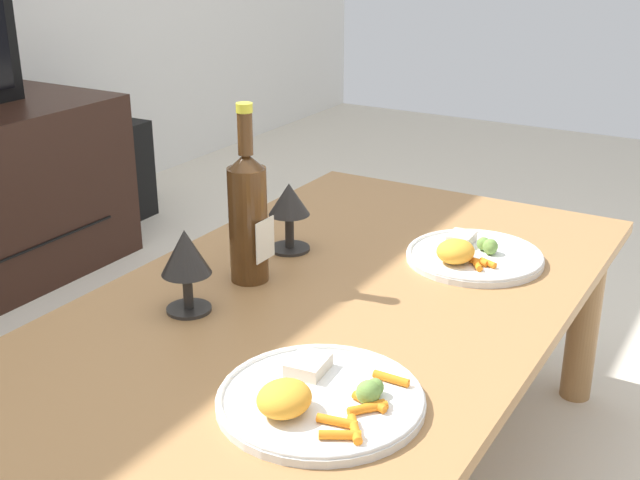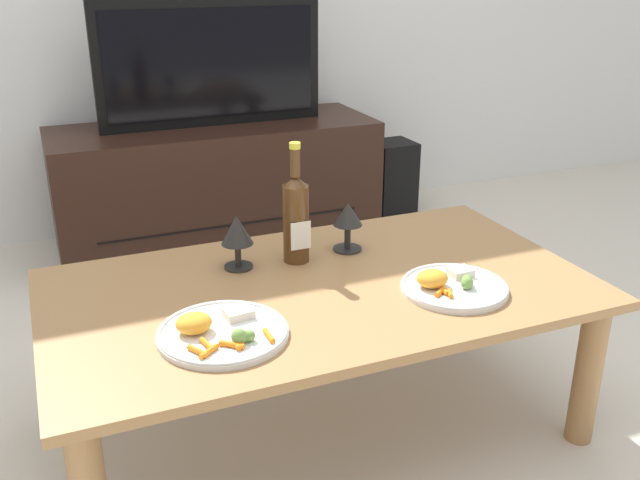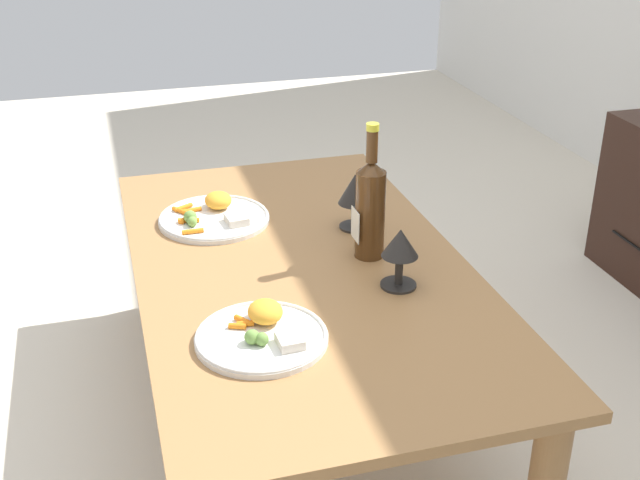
{
  "view_description": "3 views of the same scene",
  "coord_description": "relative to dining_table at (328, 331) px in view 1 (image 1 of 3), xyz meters",
  "views": [
    {
      "loc": [
        -1.14,
        -0.65,
        1.05
      ],
      "look_at": [
        0.01,
        0.02,
        0.53
      ],
      "focal_mm": 46.32,
      "sensor_mm": 36.0,
      "label": 1
    },
    {
      "loc": [
        -0.62,
        -1.49,
        1.2
      ],
      "look_at": [
        0.03,
        0.07,
        0.52
      ],
      "focal_mm": 39.69,
      "sensor_mm": 36.0,
      "label": 2
    },
    {
      "loc": [
        1.63,
        -0.41,
        1.31
      ],
      "look_at": [
        0.01,
        0.04,
        0.49
      ],
      "focal_mm": 45.37,
      "sensor_mm": 36.0,
      "label": 3
    }
  ],
  "objects": [
    {
      "name": "dinner_plate_left",
      "position": [
        -0.3,
        -0.16,
        0.08
      ],
      "size": [
        0.29,
        0.29,
        0.06
      ],
      "color": "white",
      "rests_on": "dining_table"
    },
    {
      "name": "goblet_right",
      "position": [
        0.16,
        0.18,
        0.16
      ],
      "size": [
        0.08,
        0.08,
        0.14
      ],
      "color": "black",
      "rests_on": "dining_table"
    },
    {
      "name": "floor_speaker",
      "position": [
        1.0,
        1.48,
        -0.19
      ],
      "size": [
        0.2,
        0.2,
        0.36
      ],
      "primitive_type": "cube",
      "rotation": [
        0.0,
        0.0,
        0.02
      ],
      "color": "black",
      "rests_on": "ground_plane"
    },
    {
      "name": "wine_bottle",
      "position": [
        0.0,
        0.17,
        0.19
      ],
      "size": [
        0.07,
        0.07,
        0.33
      ],
      "color": "#4C2D14",
      "rests_on": "dining_table"
    },
    {
      "name": "goblet_left",
      "position": [
        -0.16,
        0.18,
        0.16
      ],
      "size": [
        0.08,
        0.08,
        0.15
      ],
      "color": "black",
      "rests_on": "dining_table"
    },
    {
      "name": "dinner_plate_right",
      "position": [
        0.29,
        -0.16,
        0.08
      ],
      "size": [
        0.27,
        0.27,
        0.06
      ],
      "color": "white",
      "rests_on": "dining_table"
    },
    {
      "name": "dining_table",
      "position": [
        0.0,
        0.0,
        0.0
      ],
      "size": [
        1.36,
        0.76,
        0.43
      ],
      "color": "#9E7042",
      "rests_on": "ground_plane"
    }
  ]
}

